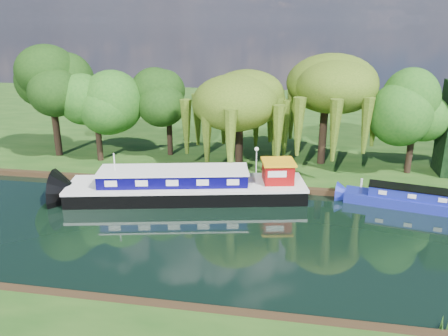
% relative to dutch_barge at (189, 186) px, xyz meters
% --- Properties ---
extents(ground, '(120.00, 120.00, 0.00)m').
position_rel_dutch_barge_xyz_m(ground, '(4.24, -5.72, -0.95)').
color(ground, black).
extents(far_bank, '(120.00, 52.00, 0.45)m').
position_rel_dutch_barge_xyz_m(far_bank, '(4.24, 28.28, -0.73)').
color(far_bank, '#173E11').
rests_on(far_bank, ground).
extents(dutch_barge, '(18.69, 7.75, 3.85)m').
position_rel_dutch_barge_xyz_m(dutch_barge, '(0.00, 0.00, 0.00)').
color(dutch_barge, black).
rests_on(dutch_barge, ground).
extents(narrowboat, '(11.62, 4.22, 1.67)m').
position_rel_dutch_barge_xyz_m(narrowboat, '(17.60, 0.80, -0.36)').
color(narrowboat, navy).
rests_on(narrowboat, ground).
extents(red_dinghy, '(2.79, 2.06, 0.56)m').
position_rel_dutch_barge_xyz_m(red_dinghy, '(-5.55, -0.13, -0.95)').
color(red_dinghy, maroon).
rests_on(red_dinghy, ground).
extents(white_cruiser, '(2.27, 1.99, 1.14)m').
position_rel_dutch_barge_xyz_m(white_cruiser, '(18.55, 1.21, -0.95)').
color(white_cruiser, silver).
rests_on(white_cruiser, ground).
extents(willow_left, '(6.78, 6.78, 8.13)m').
position_rel_dutch_barge_xyz_m(willow_left, '(2.91, 7.24, 5.40)').
color(willow_left, black).
rests_on(willow_left, far_bank).
extents(willow_right, '(7.43, 7.43, 9.04)m').
position_rel_dutch_barge_xyz_m(willow_right, '(10.40, 9.28, 6.09)').
color(willow_right, black).
rests_on(willow_right, far_bank).
extents(tree_far_left, '(5.04, 5.04, 8.13)m').
position_rel_dutch_barge_xyz_m(tree_far_left, '(-10.40, 6.66, 5.06)').
color(tree_far_left, black).
rests_on(tree_far_left, far_bank).
extents(tree_far_back, '(5.69, 5.69, 9.57)m').
position_rel_dutch_barge_xyz_m(tree_far_back, '(-15.18, 7.53, 6.17)').
color(tree_far_back, black).
rests_on(tree_far_back, far_bank).
extents(tree_far_mid, '(4.75, 4.75, 7.77)m').
position_rel_dutch_barge_xyz_m(tree_far_mid, '(-4.33, 9.56, 4.86)').
color(tree_far_mid, black).
rests_on(tree_far_mid, far_bank).
extents(tree_far_right, '(4.75, 4.75, 7.77)m').
position_rel_dutch_barge_xyz_m(tree_far_right, '(17.79, 7.82, 4.84)').
color(tree_far_right, black).
rests_on(tree_far_right, far_bank).
extents(lamppost, '(0.36, 0.36, 2.56)m').
position_rel_dutch_barge_xyz_m(lamppost, '(4.74, 4.78, 1.47)').
color(lamppost, silver).
rests_on(lamppost, far_bank).
extents(mooring_posts, '(19.16, 0.16, 1.00)m').
position_rel_dutch_barge_xyz_m(mooring_posts, '(3.74, 2.68, -0.00)').
color(mooring_posts, silver).
rests_on(mooring_posts, far_bank).
extents(reeds_near, '(33.70, 1.50, 1.10)m').
position_rel_dutch_barge_xyz_m(reeds_near, '(11.12, -13.29, -0.40)').
color(reeds_near, '#235516').
rests_on(reeds_near, ground).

